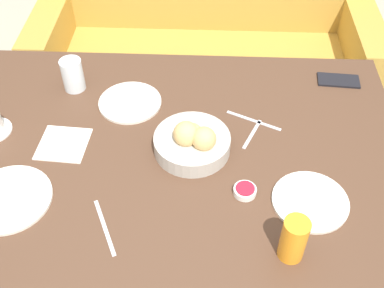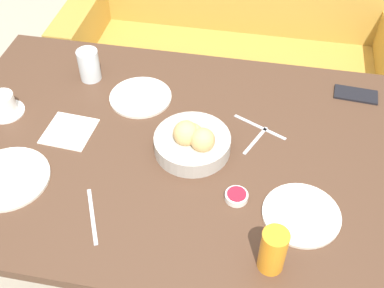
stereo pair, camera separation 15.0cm
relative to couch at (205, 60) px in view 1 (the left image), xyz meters
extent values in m
plane|color=#A89E89|center=(-0.09, -1.04, -0.32)|extent=(10.00, 10.00, 0.00)
cube|color=#4C3323|center=(-0.09, -1.04, 0.39)|extent=(1.50, 1.02, 0.03)
cube|color=#4C3323|center=(-0.80, -0.58, 0.03)|extent=(0.06, 0.06, 0.69)
cube|color=#4C3323|center=(0.61, -0.58, 0.03)|extent=(0.06, 0.06, 0.69)
cube|color=#B28938|center=(0.00, -0.05, -0.10)|extent=(1.65, 0.70, 0.44)
cube|color=#B28938|center=(-0.75, -0.05, 0.00)|extent=(0.14, 0.70, 0.64)
cube|color=#B28938|center=(0.75, -0.05, 0.00)|extent=(0.14, 0.70, 0.64)
cylinder|color=#B2ADA3|center=(-0.02, -1.05, 0.44)|extent=(0.24, 0.24, 0.05)
sphere|color=tan|center=(-0.04, -1.05, 0.49)|extent=(0.08, 0.08, 0.08)
sphere|color=tan|center=(-0.02, -1.04, 0.48)|extent=(0.06, 0.06, 0.06)
sphere|color=tan|center=(0.02, -1.07, 0.49)|extent=(0.08, 0.08, 0.08)
cylinder|color=silver|center=(-0.54, -1.26, 0.41)|extent=(0.25, 0.25, 0.01)
cylinder|color=silver|center=(0.33, -1.24, 0.41)|extent=(0.22, 0.22, 0.01)
cylinder|color=silver|center=(-0.25, -0.83, 0.41)|extent=(0.22, 0.22, 0.01)
cylinder|color=orange|center=(0.25, -1.41, 0.48)|extent=(0.07, 0.07, 0.14)
cylinder|color=silver|center=(-0.46, -0.75, 0.47)|extent=(0.08, 0.08, 0.12)
cylinder|color=white|center=(0.14, -1.21, 0.42)|extent=(0.07, 0.07, 0.02)
cylinder|color=#A3192D|center=(0.14, -1.21, 0.43)|extent=(0.06, 0.06, 0.00)
cube|color=#B7B7BC|center=(-0.25, -1.35, 0.41)|extent=(0.09, 0.18, 0.00)
cube|color=#B7B7BC|center=(0.18, -0.90, 0.41)|extent=(0.18, 0.09, 0.00)
cube|color=#B7B7BC|center=(0.17, -0.96, 0.41)|extent=(0.07, 0.14, 0.00)
cube|color=silver|center=(-0.43, -1.04, 0.41)|extent=(0.16, 0.16, 0.00)
cube|color=black|center=(0.50, -0.67, 0.41)|extent=(0.15, 0.08, 0.01)
camera|label=1|loc=(0.02, -2.09, 1.51)|focal=45.00mm
camera|label=2|loc=(0.17, -2.07, 1.51)|focal=45.00mm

